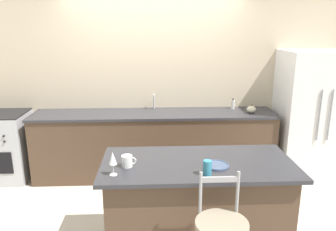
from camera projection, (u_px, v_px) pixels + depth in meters
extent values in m
plane|color=beige|center=(155.00, 186.00, 4.43)|extent=(18.00, 18.00, 0.00)
cube|color=beige|center=(154.00, 79.00, 4.74)|extent=(6.00, 0.07, 2.70)
cube|color=#4C3828|center=(155.00, 145.00, 4.67)|extent=(3.32, 0.64, 0.90)
cube|color=#2D2D33|center=(154.00, 114.00, 4.55)|extent=(3.36, 0.67, 0.03)
cube|color=black|center=(154.00, 113.00, 4.54)|extent=(0.56, 0.35, 0.01)
cylinder|color=#ADAFB5|center=(154.00, 101.00, 4.72)|extent=(0.02, 0.02, 0.22)
cylinder|color=#ADAFB5|center=(154.00, 95.00, 4.64)|extent=(0.02, 0.12, 0.02)
cube|color=#4C3828|center=(197.00, 210.00, 3.04)|extent=(1.60, 0.70, 0.89)
cube|color=#2D2D33|center=(198.00, 164.00, 2.92)|extent=(1.72, 0.82, 0.03)
cube|color=white|center=(311.00, 115.00, 4.60)|extent=(0.89, 0.71, 1.78)
cylinder|color=#939399|center=(320.00, 115.00, 4.22)|extent=(0.02, 0.02, 0.68)
cylinder|color=#939399|center=(330.00, 115.00, 4.23)|extent=(0.02, 0.02, 0.68)
cube|color=#ADAFB5|center=(0.00, 147.00, 4.56)|extent=(0.78, 0.62, 0.94)
cylinder|color=black|center=(4.00, 136.00, 4.19)|extent=(0.03, 0.02, 0.03)
cylinder|color=black|center=(4.00, 142.00, 4.21)|extent=(0.03, 0.02, 0.03)
cylinder|color=gray|center=(222.00, 225.00, 2.33)|extent=(0.38, 0.38, 0.04)
cylinder|color=#99999E|center=(200.00, 193.00, 2.41)|extent=(0.02, 0.02, 0.33)
cylinder|color=#99999E|center=(238.00, 192.00, 2.42)|extent=(0.02, 0.02, 0.33)
cube|color=#99999E|center=(220.00, 179.00, 2.39)|extent=(0.28, 0.02, 0.04)
cylinder|color=#425170|center=(216.00, 165.00, 2.82)|extent=(0.22, 0.22, 0.01)
torus|color=#425170|center=(216.00, 165.00, 2.82)|extent=(0.22, 0.22, 0.01)
cylinder|color=white|center=(114.00, 175.00, 2.66)|extent=(0.06, 0.06, 0.00)
cylinder|color=white|center=(113.00, 169.00, 2.64)|extent=(0.01, 0.01, 0.09)
cone|color=white|center=(113.00, 158.00, 2.62)|extent=(0.07, 0.07, 0.11)
cylinder|color=white|center=(127.00, 161.00, 2.80)|extent=(0.09, 0.09, 0.10)
torus|color=white|center=(132.00, 161.00, 2.80)|extent=(0.07, 0.01, 0.07)
cylinder|color=teal|center=(207.00, 168.00, 2.64)|extent=(0.07, 0.07, 0.12)
ellipsoid|color=beige|center=(251.00, 109.00, 4.51)|extent=(0.12, 0.12, 0.10)
cylinder|color=brown|center=(252.00, 105.00, 4.49)|extent=(0.02, 0.02, 0.02)
cylinder|color=silver|center=(233.00, 105.00, 4.72)|extent=(0.06, 0.06, 0.12)
cylinder|color=black|center=(233.00, 99.00, 4.70)|extent=(0.02, 0.02, 0.03)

